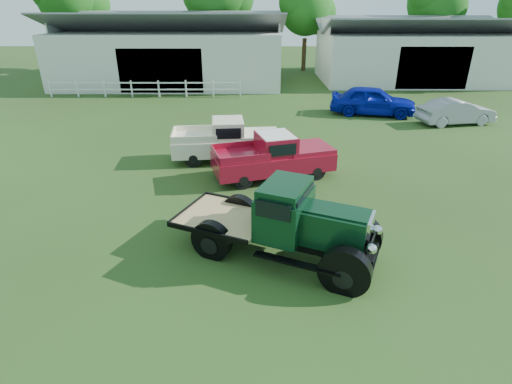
# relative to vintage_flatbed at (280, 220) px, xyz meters

# --- Properties ---
(ground) EXTENTS (120.00, 120.00, 0.00)m
(ground) POSITION_rel_vintage_flatbed_xyz_m (-0.85, 0.57, -1.07)
(ground) COLOR #283B17
(shed_left) EXTENTS (18.80, 10.20, 5.60)m
(shed_left) POSITION_rel_vintage_flatbed_xyz_m (-7.85, 26.57, 1.73)
(shed_left) COLOR beige
(shed_left) RESTS_ON ground
(shed_right) EXTENTS (16.80, 9.20, 5.20)m
(shed_right) POSITION_rel_vintage_flatbed_xyz_m (13.15, 27.57, 1.53)
(shed_right) COLOR beige
(shed_right) RESTS_ON ground
(fence_rail) EXTENTS (14.20, 0.16, 1.20)m
(fence_rail) POSITION_rel_vintage_flatbed_xyz_m (-8.85, 20.57, -0.47)
(fence_rail) COLOR white
(fence_rail) RESTS_ON ground
(tree_a) EXTENTS (6.30, 6.30, 10.50)m
(tree_a) POSITION_rel_vintage_flatbed_xyz_m (-18.85, 33.57, 4.18)
(tree_a) COLOR #175212
(tree_a) RESTS_ON ground
(tree_b) EXTENTS (6.90, 6.90, 11.50)m
(tree_b) POSITION_rel_vintage_flatbed_xyz_m (-4.85, 34.57, 4.68)
(tree_b) COLOR #175212
(tree_b) RESTS_ON ground
(tree_c) EXTENTS (5.40, 5.40, 9.00)m
(tree_c) POSITION_rel_vintage_flatbed_xyz_m (4.15, 33.57, 3.43)
(tree_c) COLOR #175212
(tree_c) RESTS_ON ground
(tree_d) EXTENTS (6.00, 6.00, 10.00)m
(tree_d) POSITION_rel_vintage_flatbed_xyz_m (17.15, 34.57, 3.93)
(tree_d) COLOR #175212
(tree_d) RESTS_ON ground
(vintage_flatbed) EXTENTS (5.82, 4.13, 2.14)m
(vintage_flatbed) POSITION_rel_vintage_flatbed_xyz_m (0.00, 0.00, 0.00)
(vintage_flatbed) COLOR black
(vintage_flatbed) RESTS_ON ground
(red_pickup) EXTENTS (5.14, 3.16, 1.75)m
(red_pickup) POSITION_rel_vintage_flatbed_xyz_m (0.01, 5.44, -0.20)
(red_pickup) COLOR maroon
(red_pickup) RESTS_ON ground
(white_pickup) EXTENTS (4.92, 2.30, 1.75)m
(white_pickup) POSITION_rel_vintage_flatbed_xyz_m (-1.96, 7.41, -0.20)
(white_pickup) COLOR #F2E6C5
(white_pickup) RESTS_ON ground
(misc_car_blue) EXTENTS (5.41, 3.11, 1.73)m
(misc_car_blue) POSITION_rel_vintage_flatbed_xyz_m (6.48, 15.38, -0.21)
(misc_car_blue) COLOR #0613A1
(misc_car_blue) RESTS_ON ground
(misc_car_grey) EXTENTS (4.44, 2.27, 1.40)m
(misc_car_grey) POSITION_rel_vintage_flatbed_xyz_m (10.65, 13.22, -0.37)
(misc_car_grey) COLOR gray
(misc_car_grey) RESTS_ON ground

